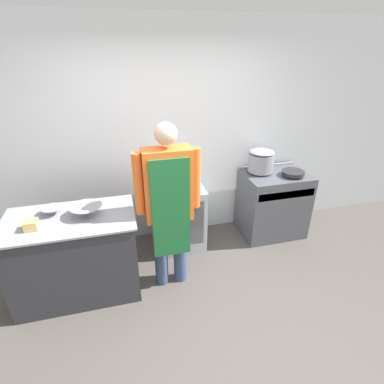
# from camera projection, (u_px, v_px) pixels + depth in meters

# --- Properties ---
(ground_plane) EXTENTS (14.00, 14.00, 0.00)m
(ground_plane) POSITION_uv_depth(u_px,v_px,m) (207.00, 333.00, 2.75)
(ground_plane) COLOR #4C4742
(wall_back) EXTENTS (8.00, 0.05, 2.70)m
(wall_back) POSITION_uv_depth(u_px,v_px,m) (167.00, 138.00, 3.68)
(wall_back) COLOR silver
(wall_back) RESTS_ON ground_plane
(prep_counter) EXTENTS (1.24, 0.72, 0.89)m
(prep_counter) POSITION_uv_depth(u_px,v_px,m) (76.00, 255.00, 3.06)
(prep_counter) COLOR #2D2D33
(prep_counter) RESTS_ON ground_plane
(stove) EXTENTS (0.83, 0.60, 0.90)m
(stove) POSITION_uv_depth(u_px,v_px,m) (273.00, 204.00, 4.06)
(stove) COLOR #4C4F56
(stove) RESTS_ON ground_plane
(fridge_unit) EXTENTS (0.62, 0.59, 0.84)m
(fridge_unit) POSITION_uv_depth(u_px,v_px,m) (178.00, 216.00, 3.80)
(fridge_unit) COLOR #A8ADB2
(fridge_unit) RESTS_ON ground_plane
(person_cook) EXTENTS (0.64, 0.24, 1.78)m
(person_cook) POSITION_uv_depth(u_px,v_px,m) (169.00, 200.00, 2.92)
(person_cook) COLOR #38476B
(person_cook) RESTS_ON ground_plane
(mixing_bowl) EXTENTS (0.31, 0.31, 0.10)m
(mixing_bowl) POSITION_uv_depth(u_px,v_px,m) (86.00, 211.00, 2.89)
(mixing_bowl) COLOR gray
(mixing_bowl) RESTS_ON prep_counter
(small_bowl) EXTENTS (0.20, 0.20, 0.07)m
(small_bowl) POSITION_uv_depth(u_px,v_px,m) (52.00, 211.00, 2.92)
(small_bowl) COLOR gray
(small_bowl) RESTS_ON prep_counter
(plastic_tub) EXTENTS (0.11, 0.11, 0.09)m
(plastic_tub) POSITION_uv_depth(u_px,v_px,m) (31.00, 225.00, 2.67)
(plastic_tub) COLOR #D8B266
(plastic_tub) RESTS_ON prep_counter
(stock_pot) EXTENTS (0.33, 0.33, 0.29)m
(stock_pot) POSITION_uv_depth(u_px,v_px,m) (261.00, 160.00, 3.84)
(stock_pot) COLOR gray
(stock_pot) RESTS_ON stove
(saute_pan) EXTENTS (0.28, 0.28, 0.05)m
(saute_pan) POSITION_uv_depth(u_px,v_px,m) (293.00, 173.00, 3.79)
(saute_pan) COLOR #262628
(saute_pan) RESTS_ON stove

